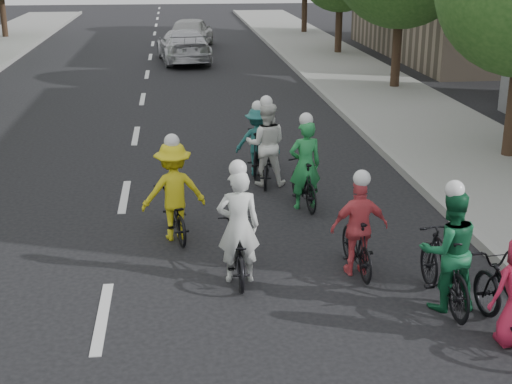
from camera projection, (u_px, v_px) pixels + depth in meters
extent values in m
plane|color=black|center=(102.00, 317.00, 9.59)|extent=(120.00, 120.00, 0.00)
cube|color=gray|center=(426.00, 125.00, 19.84)|extent=(4.00, 80.00, 0.15)
cube|color=#999993|center=(357.00, 127.00, 19.62)|extent=(0.18, 80.00, 0.18)
cylinder|color=black|center=(3.00, 16.00, 39.35)|extent=(0.32, 0.32, 2.48)
cylinder|color=black|center=(396.00, 55.00, 24.82)|extent=(0.32, 0.32, 2.48)
cylinder|color=black|center=(339.00, 31.00, 33.32)|extent=(0.32, 0.32, 2.27)
cylinder|color=black|center=(304.00, 13.00, 41.75)|extent=(0.32, 0.32, 2.48)
imported|color=black|center=(238.00, 252.00, 10.65)|extent=(0.57, 1.57, 0.82)
imported|color=white|center=(238.00, 226.00, 10.41)|extent=(0.63, 0.42, 1.72)
sphere|color=white|center=(238.00, 169.00, 10.13)|extent=(0.26, 0.26, 0.26)
imported|color=black|center=(444.00, 268.00, 9.80)|extent=(0.53, 1.79, 1.07)
imported|color=#16633A|center=(449.00, 250.00, 9.61)|extent=(0.83, 0.65, 1.69)
sphere|color=white|center=(455.00, 190.00, 9.33)|extent=(0.26, 0.26, 0.26)
imported|color=black|center=(175.00, 213.00, 12.21)|extent=(0.84, 1.64, 0.82)
imported|color=yellow|center=(174.00, 191.00, 11.98)|extent=(1.19, 0.83, 1.69)
sphere|color=white|center=(172.00, 142.00, 11.70)|extent=(0.26, 0.26, 0.26)
imported|color=black|center=(357.00, 244.00, 10.85)|extent=(0.49, 1.49, 0.88)
imported|color=#E7515C|center=(359.00, 228.00, 10.66)|extent=(0.90, 0.41, 1.50)
sphere|color=white|center=(362.00, 178.00, 10.41)|extent=(0.26, 0.26, 0.26)
imported|color=black|center=(304.00, 183.00, 13.64)|extent=(0.62, 1.58, 0.92)
imported|color=green|center=(305.00, 165.00, 13.42)|extent=(0.67, 0.48, 1.71)
sphere|color=white|center=(306.00, 120.00, 13.14)|extent=(0.26, 0.26, 0.26)
imported|color=black|center=(265.00, 165.00, 15.03)|extent=(0.74, 1.58, 0.80)
imported|color=white|center=(266.00, 144.00, 14.78)|extent=(0.94, 0.78, 1.75)
sphere|color=white|center=(266.00, 102.00, 14.49)|extent=(0.26, 0.26, 0.26)
imported|color=black|center=(257.00, 151.00, 15.67)|extent=(0.77, 1.71, 0.99)
imported|color=#226767|center=(258.00, 141.00, 15.49)|extent=(1.06, 0.73, 1.50)
sphere|color=white|center=(258.00, 107.00, 15.24)|extent=(0.26, 0.26, 0.26)
imported|color=silver|center=(183.00, 46.00, 31.31)|extent=(2.58, 5.21, 1.46)
imported|color=silver|center=(191.00, 32.00, 35.86)|extent=(2.65, 4.87, 1.57)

